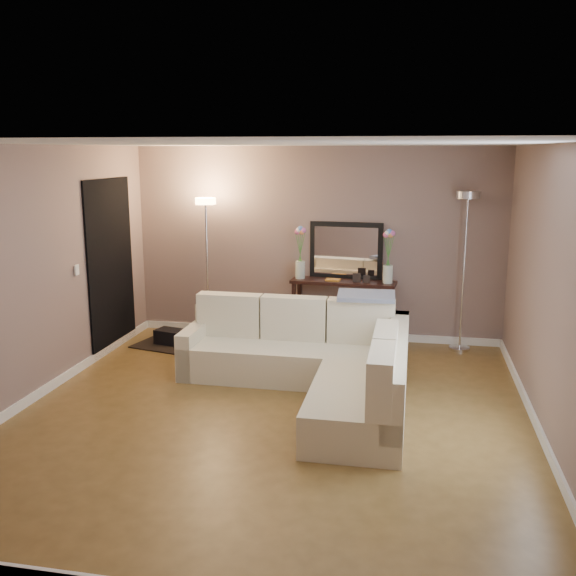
% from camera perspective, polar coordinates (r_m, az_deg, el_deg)
% --- Properties ---
extents(floor, '(5.00, 5.50, 0.01)m').
position_cam_1_polar(floor, '(6.43, -1.40, -11.16)').
color(floor, brown).
rests_on(floor, ground).
extents(ceiling, '(5.00, 5.50, 0.01)m').
position_cam_1_polar(ceiling, '(5.91, -1.53, 12.78)').
color(ceiling, white).
rests_on(ceiling, ground).
extents(wall_back, '(5.00, 0.02, 2.60)m').
position_cam_1_polar(wall_back, '(8.71, 2.49, 3.94)').
color(wall_back, '#7F6962').
rests_on(wall_back, ground).
extents(wall_front, '(5.00, 0.02, 2.60)m').
position_cam_1_polar(wall_front, '(3.50, -11.43, -8.83)').
color(wall_front, '#7F6962').
rests_on(wall_front, ground).
extents(wall_left, '(0.02, 5.50, 2.60)m').
position_cam_1_polar(wall_left, '(7.02, -21.91, 1.08)').
color(wall_left, '#7F6962').
rests_on(wall_left, ground).
extents(wall_right, '(0.02, 5.50, 2.60)m').
position_cam_1_polar(wall_right, '(6.02, 22.54, -0.67)').
color(wall_right, '#7F6962').
rests_on(wall_right, ground).
extents(baseboard_back, '(5.00, 0.03, 0.10)m').
position_cam_1_polar(baseboard_back, '(8.95, 2.39, -4.03)').
color(baseboard_back, white).
rests_on(baseboard_back, ground).
extents(baseboard_left, '(0.03, 5.50, 0.10)m').
position_cam_1_polar(baseboard_left, '(7.33, -20.97, -8.56)').
color(baseboard_left, white).
rests_on(baseboard_left, ground).
extents(baseboard_right, '(0.03, 5.50, 0.10)m').
position_cam_1_polar(baseboard_right, '(6.39, 21.40, -11.65)').
color(baseboard_right, white).
rests_on(baseboard_right, ground).
extents(doorway, '(0.02, 1.20, 2.20)m').
position_cam_1_polar(doorway, '(8.49, -15.46, 1.93)').
color(doorway, black).
rests_on(doorway, ground).
extents(switch_plate, '(0.02, 0.08, 0.12)m').
position_cam_1_polar(switch_plate, '(7.73, -18.28, 1.54)').
color(switch_plate, white).
rests_on(switch_plate, ground).
extents(sectional_sofa, '(2.53, 2.44, 0.89)m').
position_cam_1_polar(sectional_sofa, '(6.89, 2.70, -6.57)').
color(sectional_sofa, beige).
rests_on(sectional_sofa, floor).
extents(throw_blanket, '(0.66, 0.40, 0.08)m').
position_cam_1_polar(throw_blanket, '(7.27, 6.97, -0.69)').
color(throw_blanket, gray).
rests_on(throw_blanket, sectional_sofa).
extents(console_table, '(1.41, 0.48, 0.85)m').
position_cam_1_polar(console_table, '(8.61, 4.34, -1.73)').
color(console_table, black).
rests_on(console_table, floor).
extents(leaning_mirror, '(0.98, 0.12, 0.77)m').
position_cam_1_polar(leaning_mirror, '(8.62, 5.18, 3.31)').
color(leaning_mirror, black).
rests_on(leaning_mirror, console_table).
extents(table_decor, '(0.59, 0.14, 0.14)m').
position_cam_1_polar(table_decor, '(8.47, 4.84, 0.70)').
color(table_decor, orange).
rests_on(table_decor, console_table).
extents(flower_vase_left, '(0.16, 0.14, 0.73)m').
position_cam_1_polar(flower_vase_left, '(8.59, 1.09, 2.76)').
color(flower_vase_left, silver).
rests_on(flower_vase_left, console_table).
extents(flower_vase_right, '(0.16, 0.14, 0.73)m').
position_cam_1_polar(flower_vase_right, '(8.38, 8.90, 2.38)').
color(flower_vase_right, silver).
rests_on(flower_vase_right, console_table).
extents(floor_lamp_lit, '(0.33, 0.33, 1.93)m').
position_cam_1_polar(floor_lamp_lit, '(8.68, -7.25, 4.23)').
color(floor_lamp_lit, silver).
rests_on(floor_lamp_lit, floor).
extents(floor_lamp_unlit, '(0.34, 0.34, 2.05)m').
position_cam_1_polar(floor_lamp_unlit, '(8.38, 15.51, 4.19)').
color(floor_lamp_unlit, silver).
rests_on(floor_lamp_unlit, floor).
extents(charcoal_rug, '(1.44, 1.21, 0.02)m').
position_cam_1_polar(charcoal_rug, '(8.72, -8.87, -4.89)').
color(charcoal_rug, black).
rests_on(charcoal_rug, floor).
extents(black_bag, '(0.40, 0.33, 0.23)m').
position_cam_1_polar(black_bag, '(8.73, -10.45, -4.37)').
color(black_bag, black).
rests_on(black_bag, charcoal_rug).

